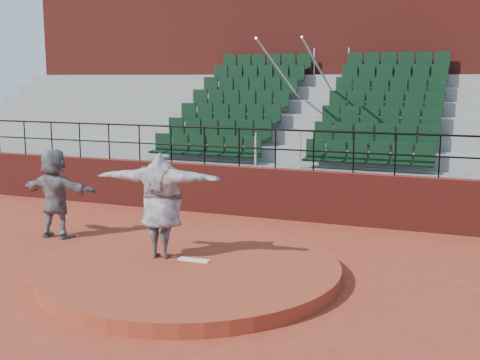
{
  "coord_description": "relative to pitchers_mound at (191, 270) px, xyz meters",
  "views": [
    {
      "loc": [
        4.71,
        -9.57,
        3.63
      ],
      "look_at": [
        0.0,
        2.5,
        1.4
      ],
      "focal_mm": 45.0,
      "sensor_mm": 36.0,
      "label": 1
    }
  ],
  "objects": [
    {
      "name": "seating_deck",
      "position": [
        0.0,
        8.65,
        1.32
      ],
      "size": [
        24.0,
        5.97,
        4.63
      ],
      "color": "gray",
      "rests_on": "ground"
    },
    {
      "name": "boundary_wall",
      "position": [
        0.0,
        5.0,
        0.53
      ],
      "size": [
        24.0,
        0.3,
        1.3
      ],
      "primitive_type": "cube",
      "color": "maroon",
      "rests_on": "ground"
    },
    {
      "name": "press_box_facade",
      "position": [
        0.0,
        12.6,
        3.43
      ],
      "size": [
        24.0,
        3.0,
        7.1
      ],
      "primitive_type": "cube",
      "color": "maroon",
      "rests_on": "ground"
    },
    {
      "name": "pitching_rubber",
      "position": [
        0.0,
        0.15,
        0.14
      ],
      "size": [
        0.6,
        0.15,
        0.03
      ],
      "primitive_type": "cube",
      "color": "white",
      "rests_on": "pitchers_mound"
    },
    {
      "name": "fielder",
      "position": [
        -4.07,
        1.37,
        0.9
      ],
      "size": [
        1.91,
        0.63,
        2.05
      ],
      "primitive_type": "imported",
      "rotation": [
        0.0,
        0.0,
        3.15
      ],
      "color": "black",
      "rests_on": "ground"
    },
    {
      "name": "wall_railing",
      "position": [
        0.0,
        5.0,
        1.9
      ],
      "size": [
        24.04,
        0.05,
        1.03
      ],
      "color": "black",
      "rests_on": "boundary_wall"
    },
    {
      "name": "pitcher",
      "position": [
        -0.68,
        0.17,
        1.12
      ],
      "size": [
        2.52,
        0.97,
        1.99
      ],
      "primitive_type": "imported",
      "rotation": [
        0.0,
        0.0,
        3.27
      ],
      "color": "black",
      "rests_on": "pitchers_mound"
    },
    {
      "name": "pitchers_mound",
      "position": [
        0.0,
        0.0,
        0.0
      ],
      "size": [
        5.5,
        5.5,
        0.25
      ],
      "primitive_type": "cylinder",
      "color": "#9A3922",
      "rests_on": "ground"
    },
    {
      "name": "ground",
      "position": [
        0.0,
        0.0,
        -0.12
      ],
      "size": [
        90.0,
        90.0,
        0.0
      ],
      "primitive_type": "plane",
      "color": "#963822",
      "rests_on": "ground"
    }
  ]
}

